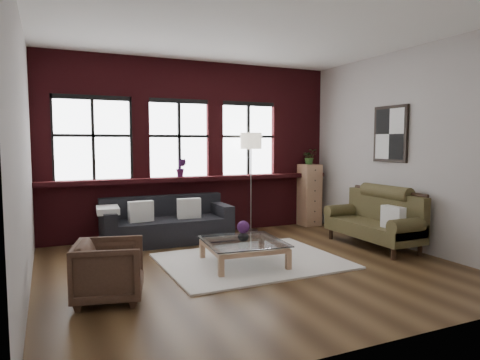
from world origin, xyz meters
name	(u,v)px	position (x,y,z in m)	size (l,w,h in m)	color
floor	(251,267)	(0.00, 0.00, 0.00)	(5.50, 5.50, 0.00)	#3F2A17
ceiling	(252,29)	(0.00, 0.00, 3.20)	(5.50, 5.50, 0.00)	white
wall_back	(194,148)	(0.00, 2.50, 1.60)	(5.50, 5.50, 0.00)	#ADA6A1
wall_front	(385,156)	(0.00, -2.50, 1.60)	(5.50, 5.50, 0.00)	#ADA6A1
wall_left	(23,153)	(-2.75, 0.00, 1.60)	(5.00, 5.00, 0.00)	#ADA6A1
wall_right	(405,149)	(2.75, 0.00, 1.60)	(5.00, 5.00, 0.00)	#ADA6A1
brick_backwall	(195,148)	(0.00, 2.44, 1.60)	(5.50, 0.12, 3.20)	#4C1116
sill_ledge	(196,179)	(0.00, 2.35, 1.04)	(5.50, 0.30, 0.08)	#4C1116
window_left	(93,140)	(-1.80, 2.45, 1.75)	(1.38, 0.10, 1.50)	black
window_mid	(179,140)	(-0.30, 2.45, 1.75)	(1.38, 0.10, 1.50)	black
window_right	(248,140)	(1.10, 2.45, 1.75)	(1.38, 0.10, 1.50)	black
wall_poster	(390,134)	(2.72, 0.30, 1.85)	(0.05, 0.74, 0.94)	black
shag_rug	(251,261)	(0.11, 0.22, 0.01)	(2.49, 1.96, 0.03)	beige
dark_sofa	(167,220)	(-0.68, 1.90, 0.39)	(2.16, 0.87, 0.78)	black
pillow_a	(141,211)	(-1.14, 1.80, 0.58)	(0.40, 0.14, 0.34)	silver
pillow_b	(189,208)	(-0.32, 1.80, 0.58)	(0.40, 0.14, 0.34)	silver
vintage_settee	(372,219)	(2.30, 0.21, 0.47)	(0.78, 1.75, 0.94)	#453D1F
pillow_settee	(393,217)	(2.22, -0.33, 0.58)	(0.14, 0.38, 0.34)	silver
armchair	(109,271)	(-1.95, -0.50, 0.33)	(0.70, 0.72, 0.66)	#452F22
coffee_table	(243,253)	(-0.06, 0.12, 0.17)	(1.06, 1.06, 0.36)	tan
vase	(243,235)	(-0.06, 0.12, 0.42)	(0.15, 0.15, 0.16)	#B2B2B2
flowers	(243,227)	(-0.06, 0.12, 0.54)	(0.17, 0.17, 0.17)	#4A1D56
drawer_chest	(309,195)	(2.39, 2.21, 0.63)	(0.39, 0.39, 1.26)	tan
potted_plant_top	(310,157)	(2.39, 2.21, 1.42)	(0.28, 0.25, 0.32)	#2D5923
floor_lamp	(251,179)	(1.01, 2.10, 1.02)	(0.40, 0.40, 2.04)	#A5A5A8
sill_plant	(181,168)	(-0.30, 2.32, 1.25)	(0.19, 0.15, 0.34)	#4A1D56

